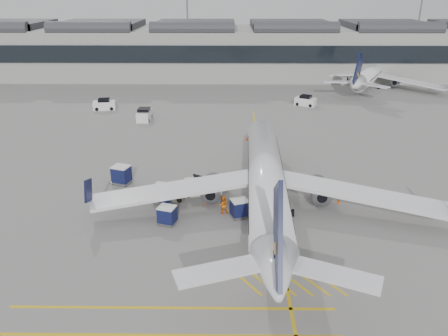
{
  "coord_description": "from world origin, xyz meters",
  "views": [
    {
      "loc": [
        5.76,
        -33.43,
        20.1
      ],
      "look_at": [
        5.35,
        4.92,
        4.0
      ],
      "focal_mm": 35.0,
      "sensor_mm": 36.0,
      "label": 1
    }
  ],
  "objects_px": {
    "belt_loader": "(200,188)",
    "ramp_agent_a": "(207,196)",
    "pushback_tug": "(172,194)",
    "airliner_main": "(266,181)",
    "baggage_cart_a": "(240,208)",
    "ramp_agent_b": "(223,205)"
  },
  "relations": [
    {
      "from": "belt_loader",
      "to": "ramp_agent_a",
      "type": "bearing_deg",
      "value": -87.59
    },
    {
      "from": "ramp_agent_a",
      "to": "pushback_tug",
      "type": "height_order",
      "value": "ramp_agent_a"
    },
    {
      "from": "airliner_main",
      "to": "baggage_cart_a",
      "type": "relative_size",
      "value": 18.18
    },
    {
      "from": "belt_loader",
      "to": "ramp_agent_a",
      "type": "relative_size",
      "value": 2.58
    },
    {
      "from": "airliner_main",
      "to": "ramp_agent_a",
      "type": "distance_m",
      "value": 6.08
    },
    {
      "from": "ramp_agent_b",
      "to": "belt_loader",
      "type": "bearing_deg",
      "value": -70.9
    },
    {
      "from": "belt_loader",
      "to": "ramp_agent_a",
      "type": "height_order",
      "value": "belt_loader"
    },
    {
      "from": "belt_loader",
      "to": "baggage_cart_a",
      "type": "xyz_separation_m",
      "value": [
        4.0,
        -5.01,
        0.34
      ]
    },
    {
      "from": "baggage_cart_a",
      "to": "ramp_agent_a",
      "type": "relative_size",
      "value": 1.01
    },
    {
      "from": "baggage_cart_a",
      "to": "ramp_agent_a",
      "type": "xyz_separation_m",
      "value": [
        -3.2,
        2.37,
        0.06
      ]
    },
    {
      "from": "pushback_tug",
      "to": "baggage_cart_a",
      "type": "bearing_deg",
      "value": -22.6
    },
    {
      "from": "airliner_main",
      "to": "belt_loader",
      "type": "bearing_deg",
      "value": 156.45
    },
    {
      "from": "airliner_main",
      "to": "ramp_agent_b",
      "type": "bearing_deg",
      "value": -160.89
    },
    {
      "from": "belt_loader",
      "to": "baggage_cart_a",
      "type": "height_order",
      "value": "belt_loader"
    },
    {
      "from": "airliner_main",
      "to": "ramp_agent_b",
      "type": "height_order",
      "value": "airliner_main"
    },
    {
      "from": "ramp_agent_a",
      "to": "airliner_main",
      "type": "bearing_deg",
      "value": -45.02
    },
    {
      "from": "pushback_tug",
      "to": "belt_loader",
      "type": "bearing_deg",
      "value": 32.87
    },
    {
      "from": "pushback_tug",
      "to": "ramp_agent_b",
      "type": "bearing_deg",
      "value": -24.3
    },
    {
      "from": "airliner_main",
      "to": "belt_loader",
      "type": "relative_size",
      "value": 7.14
    },
    {
      "from": "ramp_agent_a",
      "to": "ramp_agent_b",
      "type": "xyz_separation_m",
      "value": [
        1.67,
        -1.77,
        -0.07
      ]
    },
    {
      "from": "belt_loader",
      "to": "ramp_agent_b",
      "type": "height_order",
      "value": "belt_loader"
    },
    {
      "from": "airliner_main",
      "to": "baggage_cart_a",
      "type": "distance_m",
      "value": 3.69
    }
  ]
}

